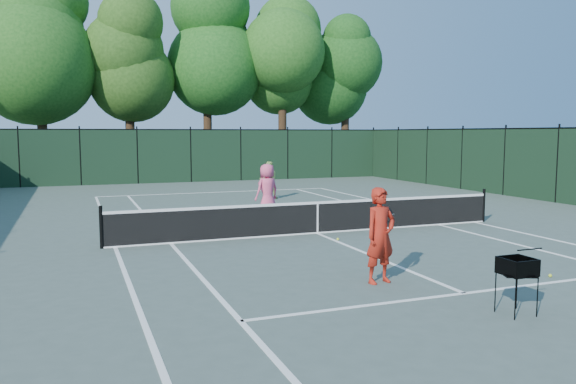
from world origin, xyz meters
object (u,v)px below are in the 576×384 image
object	(u,v)px
player_green	(269,180)
loose_ball_midcourt	(338,239)
loose_ball_near_cart	(550,276)
ball_hopper	(517,267)
coach	(380,235)
player_pink	(267,190)

from	to	relation	value
player_green	loose_ball_midcourt	size ratio (longest dim) A/B	23.73
player_green	loose_ball_near_cart	world-z (taller)	player_green
loose_ball_near_cart	ball_hopper	bearing A→B (deg)	-146.27
loose_ball_midcourt	coach	bearing A→B (deg)	-105.26
loose_ball_near_cart	loose_ball_midcourt	size ratio (longest dim) A/B	1.00
loose_ball_near_cart	loose_ball_midcourt	distance (m)	5.42
ball_hopper	coach	bearing A→B (deg)	136.59
player_green	loose_ball_near_cart	distance (m)	14.61
player_green	loose_ball_near_cart	xyz separation A→B (m)	(0.84, -14.56, -0.77)
player_green	ball_hopper	bearing A→B (deg)	94.46
coach	loose_ball_near_cart	xyz separation A→B (m)	(3.34, -0.86, -0.87)
ball_hopper	loose_ball_near_cart	distance (m)	2.87
loose_ball_near_cart	player_green	bearing A→B (deg)	93.28
loose_ball_near_cart	player_pink	bearing A→B (deg)	105.01
player_pink	loose_ball_near_cart	xyz separation A→B (m)	(2.58, -9.64, -0.87)
loose_ball_near_cart	coach	bearing A→B (deg)	165.53
coach	player_pink	xyz separation A→B (m)	(0.75, 8.78, -0.01)
coach	player_green	distance (m)	13.93
coach	ball_hopper	bearing A→B (deg)	-77.61
loose_ball_near_cart	loose_ball_midcourt	xyz separation A→B (m)	(-2.22, 4.94, 0.00)
ball_hopper	loose_ball_near_cart	xyz separation A→B (m)	(2.31, 1.54, -0.72)
coach	player_pink	distance (m)	8.81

